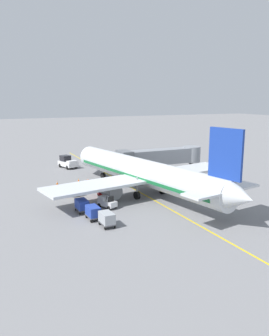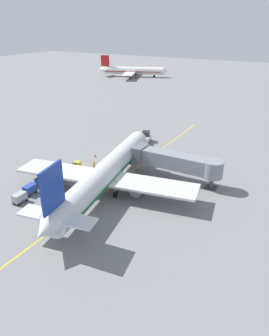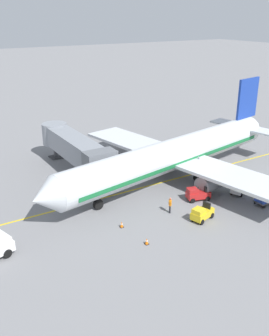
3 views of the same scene
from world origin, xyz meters
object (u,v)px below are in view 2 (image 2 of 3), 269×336
object	(u,v)px
pushback_tractor	(145,138)
baggage_cart_front	(42,181)
distant_taxiing_airliner	(133,71)
jet_bridge	(176,161)
safety_cone_nose_right	(111,158)
baggage_cart_second_in_train	(30,189)
baggage_tug_spare	(83,176)
baggage_tug_lead	(58,186)
baggage_cart_third_in_train	(19,197)
safety_cone_nose_left	(95,155)
ground_crew_wing_walker	(94,165)
baggage_tug_trailing	(76,166)
parked_airliner	(106,173)

from	to	relation	value
pushback_tractor	baggage_cart_front	world-z (taller)	pushback_tractor
pushback_tractor	distant_taxiing_airliner	bearing A→B (deg)	121.73
jet_bridge	safety_cone_nose_right	size ratio (longest dim) A/B	27.55
jet_bridge	baggage_cart_second_in_train	bearing A→B (deg)	-137.89
baggage_tug_spare	baggage_cart_front	size ratio (longest dim) A/B	0.94
baggage_tug_spare	baggage_tug_lead	bearing A→B (deg)	-103.07
pushback_tractor	safety_cone_nose_right	distance (m)	12.39
baggage_cart_third_in_train	safety_cone_nose_left	xyz separation A→B (m)	(-0.83, 20.61, -0.66)
jet_bridge	safety_cone_nose_left	distance (m)	18.74
jet_bridge	baggage_cart_second_in_train	xyz separation A→B (m)	(-18.25, -16.50, -2.51)
jet_bridge	baggage_tug_spare	xyz separation A→B (m)	(-14.13, -8.04, -2.75)
baggage_cart_third_in_train	ground_crew_wing_walker	bearing A→B (deg)	80.02
baggage_tug_lead	baggage_tug_spare	world-z (taller)	same
ground_crew_wing_walker	baggage_tug_trailing	bearing A→B (deg)	-147.53
baggage_cart_front	jet_bridge	bearing A→B (deg)	35.80
baggage_tug_trailing	ground_crew_wing_walker	bearing A→B (deg)	32.47
baggage_tug_trailing	pushback_tractor	bearing A→B (deg)	77.96
baggage_tug_trailing	baggage_cart_front	world-z (taller)	baggage_tug_trailing
parked_airliner	safety_cone_nose_right	bearing A→B (deg)	120.34
baggage_cart_second_in_train	ground_crew_wing_walker	bearing A→B (deg)	75.09
baggage_cart_front	baggage_cart_second_in_train	size ratio (longest dim) A/B	1.00
baggage_cart_third_in_train	distant_taxiing_airliner	size ratio (longest dim) A/B	0.09
baggage_tug_lead	ground_crew_wing_walker	distance (m)	9.34
parked_airliner	baggage_tug_trailing	bearing A→B (deg)	158.39
baggage_tug_spare	safety_cone_nose_right	bearing A→B (deg)	93.67
safety_cone_nose_right	baggage_tug_lead	bearing A→B (deg)	-92.11
baggage_cart_front	baggage_tug_spare	bearing A→B (deg)	50.05
baggage_tug_spare	baggage_cart_third_in_train	size ratio (longest dim) A/B	0.94
safety_cone_nose_left	distant_taxiing_airliner	size ratio (longest dim) A/B	0.02
baggage_cart_front	distant_taxiing_airliner	bearing A→B (deg)	112.54
baggage_cart_front	baggage_cart_second_in_train	bearing A→B (deg)	-82.16
parked_airliner	baggage_cart_front	world-z (taller)	parked_airliner
baggage_cart_third_in_train	ground_crew_wing_walker	xyz separation A→B (m)	(2.72, 15.44, 0.00)
ground_crew_wing_walker	safety_cone_nose_left	distance (m)	6.30
parked_airliner	baggage_cart_third_in_train	size ratio (longest dim) A/B	12.75
baggage_tug_trailing	baggage_cart_front	distance (m)	7.96
pushback_tractor	baggage_tug_lead	xyz separation A→B (m)	(-1.83, -27.20, -0.39)
jet_bridge	baggage_cart_front	bearing A→B (deg)	-144.20
safety_cone_nose_left	jet_bridge	bearing A→B (deg)	-4.28
safety_cone_nose_left	baggage_tug_trailing	bearing A→B (deg)	-83.83
parked_airliner	baggage_tug_spare	world-z (taller)	parked_airliner
baggage_cart_second_in_train	distant_taxiing_airliner	world-z (taller)	distant_taxiing_airliner
baggage_tug_trailing	distant_taxiing_airliner	distance (m)	111.54
baggage_tug_trailing	safety_cone_nose_right	xyz separation A→B (m)	(2.91, 7.36, -0.42)
baggage_tug_lead	baggage_cart_second_in_train	world-z (taller)	baggage_tug_lead
baggage_tug_trailing	distant_taxiing_airliner	bearing A→B (deg)	114.57
pushback_tractor	baggage_cart_third_in_train	size ratio (longest dim) A/B	1.66
baggage_cart_front	safety_cone_nose_left	world-z (taller)	baggage_cart_front
pushback_tractor	baggage_cart_third_in_train	xyz separation A→B (m)	(-4.11, -33.31, -0.15)
safety_cone_nose_left	safety_cone_nose_right	size ratio (longest dim) A/B	1.00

